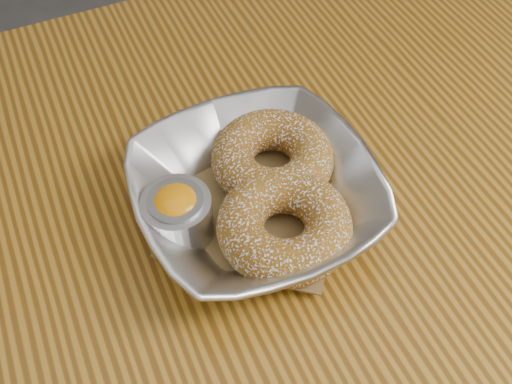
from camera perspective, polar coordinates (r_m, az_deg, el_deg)
name	(u,v)px	position (r m, az deg, el deg)	size (l,w,h in m)	color
table	(335,277)	(0.62, 7.49, -8.08)	(1.20, 0.80, 0.75)	brown
serving_bowl	(256,195)	(0.52, 0.00, -0.30)	(0.21, 0.21, 0.05)	#B6B8BD
parchment	(256,206)	(0.53, 0.00, -1.39)	(0.14, 0.14, 0.00)	olive
donut_back	(272,159)	(0.54, 1.56, 3.21)	(0.11, 0.11, 0.04)	brown
donut_front	(284,226)	(0.49, 2.72, -3.22)	(0.11, 0.11, 0.04)	brown
ramekin	(178,214)	(0.50, -7.46, -2.09)	(0.06, 0.06, 0.05)	#B6B8BD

